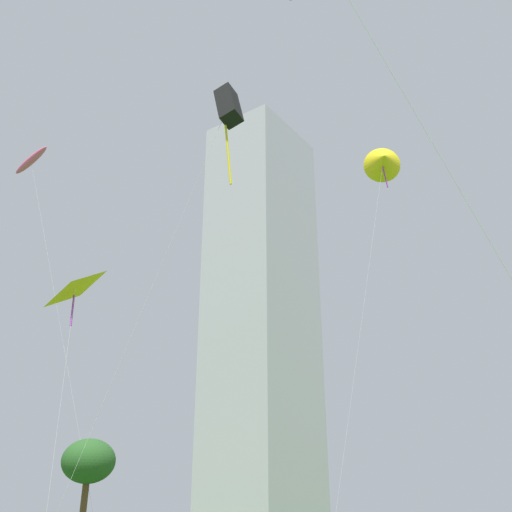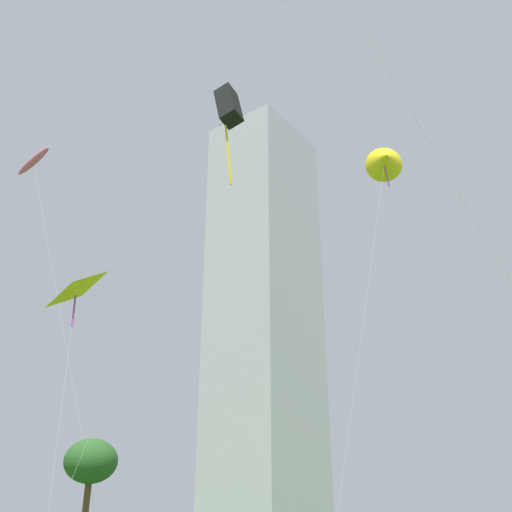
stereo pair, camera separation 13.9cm
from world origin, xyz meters
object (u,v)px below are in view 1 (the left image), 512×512
at_px(distant_highrise_0, 262,302).
at_px(kite_flying_1, 75,290).
at_px(kite_flying_2, 383,160).
at_px(park_tree_0, 89,462).
at_px(kite_flying_7, 31,161).
at_px(kite_flying_5, 228,107).

bearing_deg(distant_highrise_0, kite_flying_1, -61.45).
bearing_deg(kite_flying_2, park_tree_0, -156.63).
xyz_separation_m(kite_flying_2, kite_flying_7, (-30.70, -10.06, 3.41)).
xyz_separation_m(park_tree_0, distant_highrise_0, (-25.66, 77.46, 39.54)).
height_order(kite_flying_2, distant_highrise_0, distant_highrise_0).
distance_m(kite_flying_1, kite_flying_5, 13.35).
height_order(kite_flying_2, park_tree_0, kite_flying_2).
bearing_deg(kite_flying_5, kite_flying_2, 85.31).
xyz_separation_m(kite_flying_1, kite_flying_5, (11.51, -3.26, 5.93)).
bearing_deg(kite_flying_7, kite_flying_2, 18.14).
relative_size(kite_flying_2, distant_highrise_0, 0.34).
distance_m(kite_flying_7, park_tree_0, 28.91).
height_order(kite_flying_1, park_tree_0, kite_flying_1).
relative_size(kite_flying_1, kite_flying_5, 0.69).
height_order(kite_flying_1, kite_flying_7, kite_flying_7).
distance_m(kite_flying_1, kite_flying_2, 27.93).
xyz_separation_m(kite_flying_1, kite_flying_7, (-17.35, 8.98, 18.90)).
bearing_deg(kite_flying_1, kite_flying_7, 152.63).
distance_m(kite_flying_1, kite_flying_7, 27.18).
bearing_deg(park_tree_0, distant_highrise_0, 108.33).
relative_size(kite_flying_1, distant_highrise_0, 0.16).
relative_size(kite_flying_1, kite_flying_7, 0.43).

